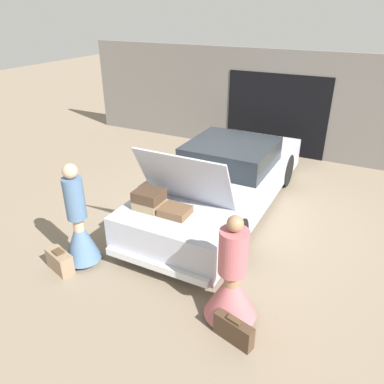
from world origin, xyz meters
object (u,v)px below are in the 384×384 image
at_px(car, 224,180).
at_px(person_right, 231,285).
at_px(suitcase_beside_left_person, 60,261).
at_px(suitcase_beside_right_person, 234,330).
at_px(person_left, 79,230).

distance_m(car, person_right, 3.15).
distance_m(suitcase_beside_left_person, suitcase_beside_right_person, 2.98).
bearing_deg(person_left, suitcase_beside_left_person, -30.49).
bearing_deg(person_right, car, 27.50).
relative_size(car, suitcase_beside_right_person, 9.51).
bearing_deg(suitcase_beside_left_person, person_right, 5.91).
xyz_separation_m(person_left, person_right, (2.60, -0.03, -0.07)).
relative_size(suitcase_beside_left_person, suitcase_beside_right_person, 0.96).
bearing_deg(person_left, suitcase_beside_right_person, 83.29).
height_order(person_left, suitcase_beside_right_person, person_left).
xyz_separation_m(person_right, suitcase_beside_left_person, (-2.80, -0.29, -0.39)).
xyz_separation_m(car, suitcase_beside_right_person, (1.49, -3.22, -0.43)).
relative_size(car, person_right, 3.36).
bearing_deg(person_right, suitcase_beside_left_person, 98.99).
xyz_separation_m(car, person_right, (1.30, -2.87, -0.04)).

